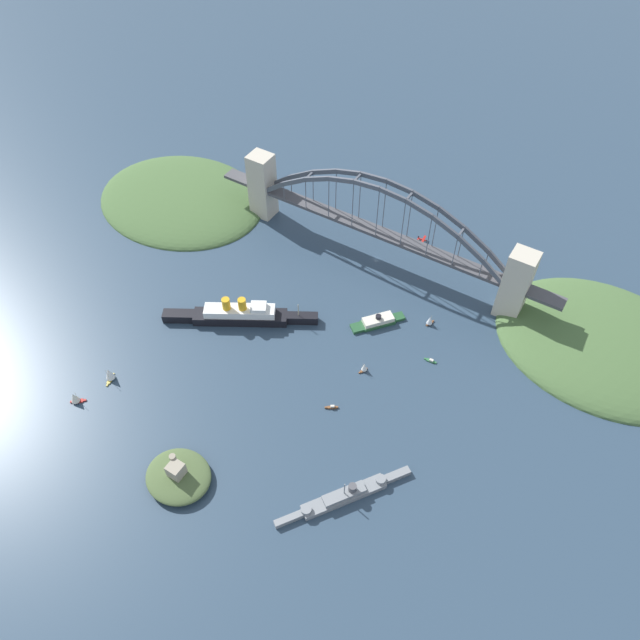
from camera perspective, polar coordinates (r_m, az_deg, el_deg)
ground_plane at (r=451.49m, az=5.27°, el=5.73°), size 1400.00×1400.00×0.00m
harbor_arch_bridge at (r=432.94m, az=5.53°, el=8.43°), size 264.63×15.48×67.22m
headland_west_shore at (r=435.81m, az=25.21°, el=-2.12°), size 140.29×114.51×21.49m
headland_east_shore at (r=513.81m, az=-12.50°, el=10.89°), size 139.35×115.08×17.82m
ocean_liner at (r=407.18m, az=-7.53°, el=0.50°), size 92.67×58.44×20.34m
naval_cruiser at (r=336.90m, az=2.37°, el=-16.04°), size 48.50×66.54×16.05m
harbor_ferry_steamer at (r=406.00m, az=5.40°, el=-0.11°), size 29.07×33.32×7.84m
fort_island_mid_harbor at (r=348.47m, az=-13.10°, el=-13.99°), size 36.89×33.02×16.26m
seaplane_taxiing_near_bridge at (r=467.64m, az=9.54°, el=7.34°), size 7.63×9.28×4.98m
small_boat_0 at (r=409.15m, az=10.22°, el=-0.03°), size 5.00×6.99×8.33m
small_boat_1 at (r=391.95m, az=10.29°, el=-3.75°), size 8.19×2.36×1.94m
small_boat_2 at (r=379.80m, az=4.15°, el=-4.40°), size 4.76×6.32×8.05m
small_boat_3 at (r=393.14m, az=-21.94°, el=-6.74°), size 8.40×7.80×9.29m
small_boat_4 at (r=365.59m, az=1.10°, el=-8.14°), size 7.18×5.20×2.44m
small_boat_5 at (r=395.75m, az=-19.09°, el=-4.77°), size 6.94×9.80×10.94m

